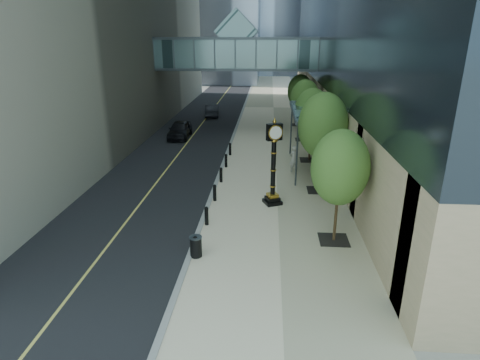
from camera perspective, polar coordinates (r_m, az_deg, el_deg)
name	(u,v)px	position (r m, az deg, el deg)	size (l,w,h in m)	color
ground	(256,273)	(17.05, 2.33, -13.09)	(320.00, 320.00, 0.00)	gray
road	(215,107)	(55.57, -3.62, 10.31)	(8.00, 180.00, 0.02)	black
sidewalk	(274,108)	(55.08, 4.79, 10.22)	(8.00, 180.00, 0.06)	beige
curb	(244,107)	(55.18, 0.57, 10.31)	(0.25, 180.00, 0.07)	gray
skywalk	(237,51)	(42.45, -0.45, 17.83)	(17.00, 4.20, 5.80)	#43686C
entrance_canopy	(313,112)	(28.92, 10.39, 9.48)	(3.00, 8.00, 4.38)	#383F44
bollard_row	(218,184)	(25.08, -3.14, -0.57)	(0.20, 16.20, 0.90)	black
street_trees	(313,113)	(30.46, 10.30, 9.37)	(2.98, 28.62, 6.13)	black
street_clock	(273,169)	(22.66, 4.75, 1.61)	(1.21, 1.21, 4.90)	black
trash_bin	(196,247)	(17.96, -6.29, -9.46)	(0.52, 0.52, 0.90)	black
pedestrian	(294,159)	(28.73, 7.68, 3.03)	(0.69, 0.46, 1.90)	#A29E95
car_near	(180,130)	(38.80, -8.56, 7.11)	(1.85, 4.60, 1.57)	black
car_far	(212,110)	(49.05, -4.00, 9.88)	(1.53, 4.40, 1.45)	black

